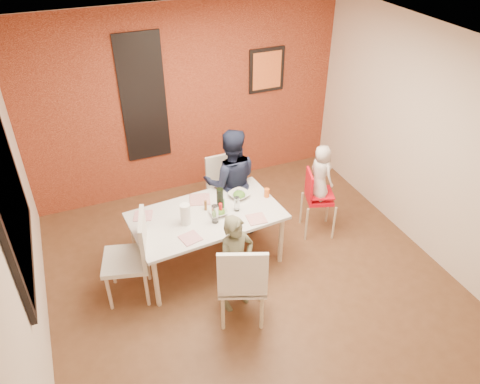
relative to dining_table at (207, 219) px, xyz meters
name	(u,v)px	position (x,y,z in m)	size (l,w,h in m)	color
ground	(250,278)	(0.35, -0.47, -0.65)	(4.50, 4.50, 0.00)	brown
ceiling	(253,52)	(0.35, -0.47, 2.05)	(4.50, 4.50, 0.02)	white
wall_back	(187,102)	(0.35, 1.78, 0.70)	(4.50, 0.02, 2.70)	beige
wall_front	(388,356)	(0.35, -2.72, 0.70)	(4.50, 0.02, 2.70)	beige
wall_left	(15,237)	(-1.90, -0.47, 0.70)	(0.02, 4.50, 2.70)	beige
wall_right	(426,143)	(2.60, -0.47, 0.70)	(0.02, 4.50, 2.70)	beige
brick_accent_wall	(187,102)	(0.35, 1.76, 0.70)	(4.50, 0.02, 2.70)	maroon
picture_window_frame	(12,205)	(-1.87, -0.27, 0.90)	(0.05, 1.70, 1.30)	black
picture_window_pane	(14,205)	(-1.86, -0.27, 0.90)	(0.02, 1.55, 1.15)	black
glassblock_strip	(143,99)	(-0.25, 1.74, 0.85)	(0.55, 0.03, 1.70)	silver
glassblock_surround	(143,99)	(-0.25, 1.74, 0.85)	(0.60, 0.03, 1.76)	black
art_print_frame	(267,70)	(1.55, 1.74, 1.00)	(0.54, 0.03, 0.64)	black
art_print_canvas	(267,70)	(1.55, 1.72, 1.00)	(0.44, 0.01, 0.54)	orange
dining_table	(207,219)	(0.00, 0.00, 0.00)	(1.80, 1.10, 0.72)	silver
chair_near	(242,280)	(0.02, -1.02, -0.06)	(0.63, 0.63, 1.06)	white
chair_far	(224,186)	(0.51, 0.77, -0.13)	(0.44, 0.44, 0.93)	silver
chair_left	(134,253)	(-0.90, -0.20, -0.06)	(0.60, 0.60, 1.06)	silver
high_chair	(316,196)	(1.49, 0.04, -0.10)	(0.48, 0.48, 0.92)	red
child_near	(236,264)	(0.06, -0.77, -0.06)	(0.43, 0.28, 1.18)	brown
child_far	(231,182)	(0.51, 0.52, 0.08)	(0.71, 0.55, 1.46)	black
toddler	(321,173)	(1.51, 0.02, 0.26)	(0.36, 0.24, 0.74)	beige
plate_near_left	(190,238)	(-0.30, -0.34, 0.07)	(0.20, 0.20, 0.01)	silver
plate_far_mid	(200,199)	(0.02, 0.31, 0.07)	(0.24, 0.24, 0.01)	silver
plate_near_right	(257,219)	(0.50, -0.30, 0.07)	(0.20, 0.20, 0.01)	white
plate_far_left	(143,216)	(-0.68, 0.25, 0.07)	(0.20, 0.20, 0.01)	white
salad_bowl_a	(219,212)	(0.14, -0.04, 0.09)	(0.21, 0.21, 0.05)	silver
salad_bowl_b	(239,195)	(0.49, 0.19, 0.09)	(0.24, 0.24, 0.06)	silver
wine_bottle	(220,200)	(0.18, 0.02, 0.21)	(0.08, 0.08, 0.30)	black
wine_glass_a	(215,214)	(0.05, -0.17, 0.17)	(0.08, 0.08, 0.22)	white
wine_glass_b	(237,204)	(0.36, -0.06, 0.15)	(0.06, 0.06, 0.18)	white
paper_towel_roll	(185,214)	(-0.26, -0.06, 0.19)	(0.11, 0.11, 0.25)	white
condiment_red	(221,209)	(0.16, -0.06, 0.14)	(0.04, 0.04, 0.15)	red
condiment_green	(223,204)	(0.21, 0.02, 0.14)	(0.04, 0.04, 0.15)	#2E7527
condiment_brown	(206,205)	(0.02, 0.09, 0.13)	(0.03, 0.03, 0.13)	brown
sippy_cup	(267,193)	(0.80, 0.07, 0.12)	(0.06, 0.06, 0.11)	orange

